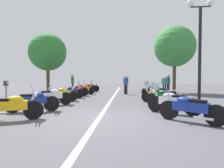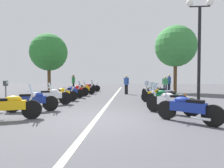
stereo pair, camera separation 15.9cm
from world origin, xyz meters
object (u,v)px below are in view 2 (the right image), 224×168
motorcycle_left_row_8 (90,87)px  bystander_2 (165,83)px  traffic_cone_0 (27,100)px  traffic_cone_1 (48,94)px  motorcycle_left_row_0 (8,106)px  motorcycle_right_row_4 (157,92)px  street_lamp_twin_globe (199,34)px  roadside_tree_0 (176,46)px  motorcycle_left_row_2 (51,96)px  bystander_3 (169,82)px  roadside_tree_1 (49,52)px  parking_meter (6,90)px  motorcycle_left_row_6 (84,89)px  motorcycle_right_row_5 (154,91)px  bystander_1 (73,82)px  bystander_0 (126,83)px  motorcycle_right_row_0 (187,108)px  traffic_cone_2 (185,98)px  motorcycle_right_row_3 (158,95)px  motorcycle_left_row_3 (60,94)px  motorcycle_left_row_7 (85,88)px  motorcycle_right_row_1 (171,102)px  motorcycle_right_row_2 (165,97)px  motorcycle_left_row_5 (76,90)px  motorcycle_left_row_4 (70,92)px  motorcycle_left_row_1 (33,100)px

motorcycle_left_row_8 → bystander_2: 7.41m
traffic_cone_0 → traffic_cone_1: 3.33m
motorcycle_left_row_0 → motorcycle_right_row_4: bearing=25.6°
motorcycle_right_row_4 → bystander_2: bystander_2 is taller
motorcycle_left_row_8 → street_lamp_twin_globe: bearing=-79.9°
street_lamp_twin_globe → roadside_tree_0: 9.31m
motorcycle_left_row_0 → motorcycle_left_row_2: motorcycle_left_row_0 is taller
bystander_3 → roadside_tree_1: size_ratio=0.30×
parking_meter → roadside_tree_1: roadside_tree_1 is taller
street_lamp_twin_globe → bystander_2: (8.30, -0.07, -2.51)m
motorcycle_left_row_6 → motorcycle_left_row_0: bearing=-111.2°
motorcycle_right_row_5 → bystander_1: (4.31, 7.39, 0.56)m
traffic_cone_1 → bystander_1: bearing=0.1°
traffic_cone_0 → traffic_cone_1: bearing=6.2°
bystander_0 → motorcycle_right_row_5: bearing=-98.7°
motorcycle_left_row_8 → motorcycle_right_row_0: 14.05m
street_lamp_twin_globe → traffic_cone_2: size_ratio=8.19×
bystander_2 → bystander_0: bearing=121.1°
street_lamp_twin_globe → motorcycle_right_row_3: bearing=44.5°
traffic_cone_2 → motorcycle_left_row_3: bearing=88.8°
motorcycle_left_row_7 → motorcycle_right_row_1: (-9.73, -5.69, 0.00)m
motorcycle_right_row_5 → traffic_cone_1: bearing=48.5°
motorcycle_right_row_1 → motorcycle_right_row_2: motorcycle_right_row_1 is taller
motorcycle_left_row_2 → motorcycle_right_row_1: size_ratio=1.10×
motorcycle_right_row_5 → traffic_cone_2: size_ratio=2.82×
motorcycle_right_row_5 → traffic_cone_0: motorcycle_right_row_5 is taller
motorcycle_right_row_2 → motorcycle_right_row_4: (3.07, -0.11, 0.00)m
motorcycle_left_row_5 → motorcycle_left_row_7: bearing=67.0°
motorcycle_left_row_7 → motorcycle_left_row_4: bearing=-118.7°
motorcycle_left_row_3 → motorcycle_right_row_5: motorcycle_right_row_5 is taller
traffic_cone_1 → traffic_cone_2: (-1.72, -8.66, 0.00)m
traffic_cone_1 → bystander_1: 6.01m
motorcycle_left_row_8 → parking_meter: size_ratio=1.53×
motorcycle_right_row_1 → bystander_2: bystander_2 is taller
motorcycle_right_row_3 → roadside_tree_1: (7.33, 9.52, 3.50)m
motorcycle_left_row_4 → traffic_cone_1: size_ratio=2.99×
motorcycle_left_row_8 → bystander_2: bystander_2 is taller
motorcycle_left_row_1 → motorcycle_right_row_2: motorcycle_left_row_1 is taller
motorcycle_left_row_1 → motorcycle_left_row_6: motorcycle_left_row_1 is taller
motorcycle_right_row_1 → traffic_cone_1: 8.70m
motorcycle_left_row_4 → motorcycle_right_row_4: 5.90m
traffic_cone_0 → bystander_0: bearing=-35.2°
bystander_0 → bystander_1: bystander_1 is taller
roadside_tree_1 → bystander_2: bearing=-93.5°
motorcycle_left_row_6 → motorcycle_right_row_1: (-8.16, -5.48, 0.03)m
motorcycle_right_row_5 → motorcycle_right_row_2: bearing=124.6°
motorcycle_right_row_2 → bystander_1: 11.64m
motorcycle_left_row_5 → traffic_cone_1: motorcycle_left_row_5 is taller
bystander_0 → roadside_tree_0: (2.10, -4.61, 3.42)m
motorcycle_left_row_2 → motorcycle_left_row_3: (1.51, 0.08, -0.02)m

